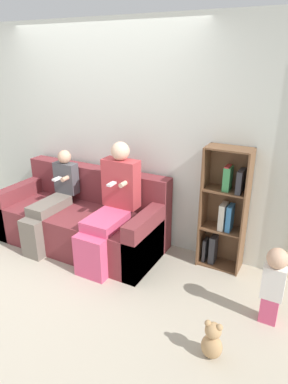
{
  "coord_description": "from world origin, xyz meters",
  "views": [
    {
      "loc": [
        2.34,
        -2.39,
        2.16
      ],
      "look_at": [
        0.75,
        0.59,
        0.81
      ],
      "focal_mm": 32.0,
      "sensor_mm": 36.0,
      "label": 1
    }
  ],
  "objects_px": {
    "couch": "(84,220)",
    "teddy_bear": "(212,341)",
    "adult_seated": "(111,204)",
    "child_seated": "(52,201)",
    "bookshelf": "(225,210)",
    "toddler_standing": "(274,282)"
  },
  "relations": [
    {
      "from": "couch",
      "to": "teddy_bear",
      "type": "xyz_separation_m",
      "value": [
        1.92,
        -0.95,
        -0.15
      ]
    },
    {
      "from": "adult_seated",
      "to": "child_seated",
      "type": "distance_m",
      "value": 0.82
    },
    {
      "from": "child_seated",
      "to": "bookshelf",
      "type": "xyz_separation_m",
      "value": [
        1.93,
        0.5,
        0.11
      ]
    },
    {
      "from": "adult_seated",
      "to": "teddy_bear",
      "type": "xyz_separation_m",
      "value": [
        1.43,
        -0.83,
        -0.52
      ]
    },
    {
      "from": "adult_seated",
      "to": "child_seated",
      "type": "xyz_separation_m",
      "value": [
        -0.81,
        -0.06,
        -0.12
      ]
    },
    {
      "from": "couch",
      "to": "toddler_standing",
      "type": "relative_size",
      "value": 2.73
    },
    {
      "from": "bookshelf",
      "to": "teddy_bear",
      "type": "bearing_deg",
      "value": -76.48
    },
    {
      "from": "couch",
      "to": "child_seated",
      "type": "height_order",
      "value": "child_seated"
    },
    {
      "from": "adult_seated",
      "to": "child_seated",
      "type": "bearing_deg",
      "value": -176.03
    },
    {
      "from": "adult_seated",
      "to": "toddler_standing",
      "type": "bearing_deg",
      "value": -7.17
    },
    {
      "from": "toddler_standing",
      "to": "teddy_bear",
      "type": "distance_m",
      "value": 0.73
    },
    {
      "from": "couch",
      "to": "teddy_bear",
      "type": "bearing_deg",
      "value": -26.21
    },
    {
      "from": "couch",
      "to": "teddy_bear",
      "type": "relative_size",
      "value": 5.91
    },
    {
      "from": "adult_seated",
      "to": "bookshelf",
      "type": "relative_size",
      "value": 0.98
    },
    {
      "from": "couch",
      "to": "child_seated",
      "type": "bearing_deg",
      "value": -151.06
    },
    {
      "from": "child_seated",
      "to": "adult_seated",
      "type": "bearing_deg",
      "value": 3.97
    },
    {
      "from": "teddy_bear",
      "to": "toddler_standing",
      "type": "bearing_deg",
      "value": 62.56
    },
    {
      "from": "adult_seated",
      "to": "bookshelf",
      "type": "height_order",
      "value": "bookshelf"
    },
    {
      "from": "toddler_standing",
      "to": "adult_seated",
      "type": "bearing_deg",
      "value": 172.83
    },
    {
      "from": "bookshelf",
      "to": "toddler_standing",
      "type": "bearing_deg",
      "value": -47.0
    },
    {
      "from": "adult_seated",
      "to": "teddy_bear",
      "type": "relative_size",
      "value": 3.92
    },
    {
      "from": "adult_seated",
      "to": "toddler_standing",
      "type": "height_order",
      "value": "adult_seated"
    }
  ]
}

